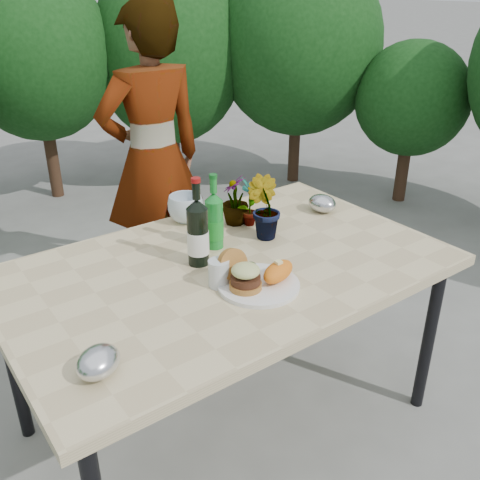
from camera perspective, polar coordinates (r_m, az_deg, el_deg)
ground at (r=2.41m, az=-1.18°, el=-18.38°), size 80.00×80.00×0.00m
patio_table at (r=1.99m, az=-1.36°, el=-4.02°), size 1.60×1.00×0.75m
shrub_hedge at (r=3.35m, az=-12.15°, el=15.52°), size 6.89×5.01×1.94m
dinner_plate at (r=1.82m, az=1.99°, el=-4.81°), size 0.28×0.28×0.01m
burger_stack at (r=1.78m, az=0.24°, el=-3.63°), size 0.11×0.16×0.11m
sweet_potato at (r=1.82m, az=4.09°, el=-3.37°), size 0.17×0.12×0.06m
grilled_veg at (r=1.88m, az=0.68°, el=-2.95°), size 0.08×0.05×0.03m
wine_bottle at (r=1.92m, az=-4.53°, el=0.71°), size 0.08×0.08×0.33m
sparkling_water at (r=2.04m, az=-2.77°, el=2.02°), size 0.07×0.07×0.30m
plastic_cup at (r=1.81m, az=-2.27°, el=-3.56°), size 0.07×0.07×0.09m
seedling_left at (r=2.22m, az=1.04°, el=4.03°), size 0.13×0.12×0.21m
seedling_mid at (r=2.12m, az=2.55°, el=3.44°), size 0.15×0.17×0.25m
seedling_right at (r=2.25m, az=-0.54°, el=4.28°), size 0.17×0.17×0.21m
blue_bowl at (r=2.29m, az=-5.83°, el=3.35°), size 0.15×0.15×0.12m
foil_packet_left at (r=1.48m, az=-14.90°, el=-12.45°), size 0.17×0.16×0.08m
foil_packet_right at (r=2.41m, az=8.76°, el=3.89°), size 0.12×0.14×0.08m
person at (r=2.93m, az=-9.23°, el=8.42°), size 0.61×0.41×1.63m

